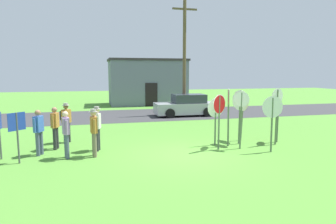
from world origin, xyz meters
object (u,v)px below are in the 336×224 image
at_px(stop_sign_rear_right, 277,107).
at_px(parked_car_on_street, 186,106).
at_px(person_in_blue, 55,126).
at_px(info_panel_middle, 17,129).
at_px(stop_sign_center_cluster, 241,111).
at_px(stop_sign_nearest, 229,108).
at_px(stop_sign_leaning_left, 215,113).
at_px(stop_sign_far_back, 278,111).
at_px(stop_sign_leaning_right, 242,107).
at_px(utility_pole, 184,56).
at_px(stop_sign_tallest, 240,107).
at_px(person_in_teal, 66,132).
at_px(stop_sign_rear_left, 219,112).
at_px(person_on_left, 94,130).
at_px(stop_sign_low_front, 272,114).
at_px(person_with_sunhat, 39,130).
at_px(person_holding_notes, 97,126).
at_px(person_near_signs, 66,120).

bearing_deg(stop_sign_rear_right, parked_car_on_street, 96.79).
xyz_separation_m(person_in_blue, info_panel_middle, (-0.99, -1.67, 0.24)).
distance_m(stop_sign_center_cluster, info_panel_middle, 8.16).
height_order(stop_sign_nearest, stop_sign_leaning_left, stop_sign_nearest).
height_order(stop_sign_far_back, info_panel_middle, stop_sign_far_back).
bearing_deg(stop_sign_leaning_right, stop_sign_leaning_left, -162.21).
height_order(utility_pole, stop_sign_tallest, utility_pole).
xyz_separation_m(stop_sign_leaning_right, stop_sign_far_back, (1.33, -0.69, -0.10)).
bearing_deg(stop_sign_nearest, person_in_teal, -178.35).
xyz_separation_m(person_in_blue, person_in_teal, (0.52, -1.42, 0.00)).
height_order(stop_sign_rear_left, person_on_left, stop_sign_rear_left).
bearing_deg(person_in_teal, person_on_left, -0.75).
relative_size(person_in_teal, info_panel_middle, 0.98).
distance_m(stop_sign_low_front, person_in_blue, 8.45).
bearing_deg(stop_sign_rear_right, stop_sign_far_back, 48.12).
distance_m(person_in_blue, person_in_teal, 1.52).
relative_size(stop_sign_low_front, stop_sign_rear_left, 0.99).
bearing_deg(parked_car_on_street, info_panel_middle, -133.82).
bearing_deg(stop_sign_rear_right, person_with_sunhat, 175.70).
distance_m(stop_sign_nearest, stop_sign_leaning_left, 0.59).
distance_m(stop_sign_rear_right, stop_sign_center_cluster, 1.79).
height_order(stop_sign_rear_right, stop_sign_center_cluster, stop_sign_rear_right).
bearing_deg(person_holding_notes, person_near_signs, 127.13).
relative_size(stop_sign_leaning_left, stop_sign_center_cluster, 0.86).
bearing_deg(stop_sign_nearest, stop_sign_rear_right, -6.56).
bearing_deg(stop_sign_nearest, person_near_signs, 160.57).
xyz_separation_m(stop_sign_center_cluster, info_panel_middle, (-8.15, 0.05, -0.33)).
height_order(stop_sign_nearest, info_panel_middle, stop_sign_nearest).
bearing_deg(person_in_blue, stop_sign_nearest, -10.27).
xyz_separation_m(stop_sign_nearest, stop_sign_tallest, (0.65, 0.24, -0.01)).
bearing_deg(person_in_teal, person_with_sunhat, 147.07).
relative_size(person_in_blue, person_near_signs, 0.97).
bearing_deg(stop_sign_leaning_right, stop_sign_center_cluster, -120.12).
height_order(stop_sign_leaning_left, person_holding_notes, stop_sign_leaning_left).
relative_size(stop_sign_rear_left, person_near_signs, 1.26).
bearing_deg(person_with_sunhat, stop_sign_tallest, -1.61).
distance_m(stop_sign_leaning_left, person_holding_notes, 4.83).
distance_m(stop_sign_leaning_left, info_panel_middle, 7.44).
xyz_separation_m(stop_sign_rear_left, stop_sign_nearest, (0.61, 0.45, 0.10)).
xyz_separation_m(utility_pole, parked_car_on_street, (-0.09, -0.80, -3.53)).
relative_size(stop_sign_leaning_left, info_panel_middle, 1.14).
bearing_deg(person_in_blue, stop_sign_leaning_right, -3.19).
relative_size(person_holding_notes, person_near_signs, 1.00).
bearing_deg(stop_sign_rear_right, stop_sign_leaning_right, 134.61).
relative_size(stop_sign_far_back, person_on_left, 1.18).
distance_m(stop_sign_nearest, person_holding_notes, 5.31).
height_order(utility_pole, stop_sign_far_back, utility_pole).
xyz_separation_m(stop_sign_leaning_right, person_in_teal, (-7.39, -0.98, -0.54)).
bearing_deg(person_with_sunhat, person_in_teal, -32.93).
bearing_deg(person_on_left, person_with_sunhat, 161.32).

